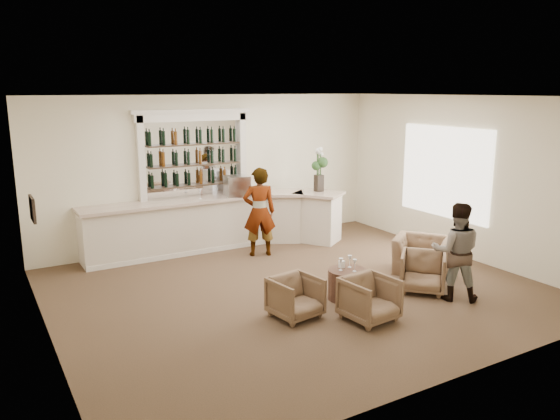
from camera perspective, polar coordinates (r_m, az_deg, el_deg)
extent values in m
plane|color=brown|center=(9.61, 1.80, -8.29)|extent=(8.00, 8.00, 0.00)
cube|color=#F2E8C9|center=(12.22, -6.89, 4.13)|extent=(8.00, 0.04, 3.30)
cube|color=#F2E8C9|center=(7.85, -23.73, -1.56)|extent=(0.04, 7.00, 3.30)
cube|color=#F2E8C9|center=(11.75, 18.68, 3.22)|extent=(0.04, 7.00, 3.30)
cube|color=white|center=(8.99, 1.95, 11.78)|extent=(8.00, 7.00, 0.04)
cube|color=white|center=(12.05, 16.82, 3.81)|extent=(0.05, 2.40, 1.90)
cube|color=black|center=(9.02, -24.46, 0.10)|extent=(0.04, 0.46, 0.38)
cube|color=beige|center=(9.02, -24.30, 0.12)|extent=(0.01, 0.38, 0.30)
cube|color=silver|center=(11.76, -10.54, -1.84)|extent=(4.00, 0.70, 1.08)
cube|color=beige|center=(11.62, -10.61, 0.86)|extent=(4.10, 0.82, 0.06)
cube|color=silver|center=(12.52, -0.01, -0.75)|extent=(1.12, 1.04, 1.08)
cube|color=beige|center=(12.38, 0.03, 1.80)|extent=(1.27, 1.19, 0.06)
cube|color=silver|center=(12.45, 3.98, -0.85)|extent=(1.08, 1.14, 1.08)
cube|color=beige|center=(12.32, 4.07, 1.71)|extent=(1.24, 1.29, 0.06)
cube|color=silver|center=(11.59, -9.88, -4.54)|extent=(4.00, 0.06, 0.10)
cube|color=white|center=(11.98, -9.09, 5.34)|extent=(2.15, 0.02, 1.65)
cube|color=silver|center=(11.63, -14.18, 2.42)|extent=(0.14, 0.16, 2.90)
cube|color=silver|center=(12.45, -3.97, 3.42)|extent=(0.14, 0.16, 2.90)
cube|color=silver|center=(11.84, -9.13, 9.59)|extent=(2.52, 0.16, 0.18)
cube|color=silver|center=(11.84, -9.15, 10.17)|extent=(2.64, 0.20, 0.08)
cube|color=#37281B|center=(11.96, -8.80, 2.58)|extent=(2.05, 0.20, 0.03)
cube|color=#37281B|center=(11.89, -8.87, 4.67)|extent=(2.05, 0.20, 0.03)
cube|color=#37281B|center=(11.84, -8.95, 6.78)|extent=(2.05, 0.20, 0.03)
cylinder|color=#472A1E|center=(9.20, 7.04, -7.69)|extent=(0.65, 0.65, 0.50)
imported|color=gray|center=(11.29, -2.17, -0.20)|extent=(0.79, 0.64, 1.86)
imported|color=gray|center=(9.40, 17.93, -4.15)|extent=(1.01, 0.99, 1.63)
imported|color=brown|center=(8.41, 1.63, -9.10)|extent=(0.77, 0.79, 0.64)
imported|color=brown|center=(8.40, 9.35, -9.17)|extent=(0.79, 0.81, 0.67)
imported|color=brown|center=(9.74, 14.70, -6.29)|extent=(1.05, 1.05, 0.69)
imported|color=brown|center=(10.78, 14.62, -4.52)|extent=(1.32, 1.35, 0.66)
cube|color=silver|center=(11.87, -4.51, 2.52)|extent=(0.56, 0.50, 0.44)
cube|color=black|center=(12.41, 4.08, 2.82)|extent=(0.17, 0.17, 0.38)
cube|color=white|center=(9.20, 6.46, -5.65)|extent=(0.08, 0.08, 0.12)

